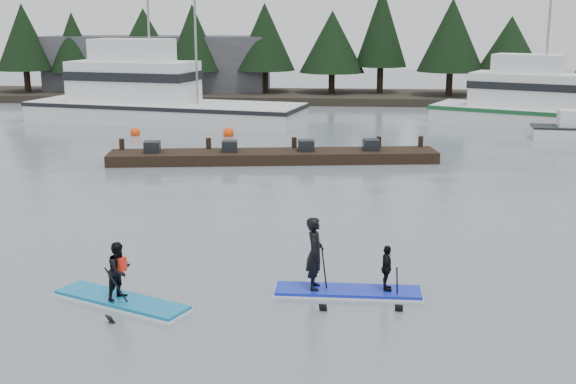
# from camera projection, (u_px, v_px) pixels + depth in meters

# --- Properties ---
(ground) EXTENTS (160.00, 160.00, 0.00)m
(ground) POSITION_uv_depth(u_px,v_px,m) (267.00, 296.00, 17.12)
(ground) COLOR slate
(ground) RESTS_ON ground
(far_shore) EXTENTS (70.00, 8.00, 0.60)m
(far_shore) POSITION_uv_depth(u_px,v_px,m) (326.00, 97.00, 57.73)
(far_shore) COLOR #2D281E
(far_shore) RESTS_ON ground
(treeline) EXTENTS (60.00, 4.00, 8.00)m
(treeline) POSITION_uv_depth(u_px,v_px,m) (325.00, 100.00, 57.80)
(treeline) COLOR black
(treeline) RESTS_ON ground
(waterfront_building) EXTENTS (18.00, 6.00, 5.00)m
(waterfront_building) POSITION_uv_depth(u_px,v_px,m) (159.00, 66.00, 60.29)
(waterfront_building) COLOR #4C4C51
(waterfront_building) RESTS_ON ground
(fishing_boat_large) EXTENTS (18.04, 8.40, 9.85)m
(fishing_boat_large) POSITION_uv_depth(u_px,v_px,m) (157.00, 110.00, 45.58)
(fishing_boat_large) COLOR silver
(fishing_boat_large) RESTS_ON ground
(fishing_boat_medium) EXTENTS (14.74, 9.75, 8.56)m
(fishing_boat_medium) POSITION_uv_depth(u_px,v_px,m) (546.00, 117.00, 43.79)
(fishing_boat_medium) COLOR silver
(fishing_boat_medium) RESTS_ON ground
(floating_dock) EXTENTS (15.10, 4.05, 0.50)m
(floating_dock) POSITION_uv_depth(u_px,v_px,m) (274.00, 156.00, 33.05)
(floating_dock) COLOR black
(floating_dock) RESTS_ON ground
(buoy_b) EXTENTS (0.62, 0.62, 0.62)m
(buoy_b) POSITION_uv_depth(u_px,v_px,m) (229.00, 136.00, 40.34)
(buoy_b) COLOR #E5410B
(buoy_b) RESTS_ON ground
(buoy_c) EXTENTS (0.54, 0.54, 0.54)m
(buoy_c) POSITION_uv_depth(u_px,v_px,m) (545.00, 132.00, 41.80)
(buoy_c) COLOR #E5410B
(buoy_c) RESTS_ON ground
(buoy_a) EXTENTS (0.55, 0.55, 0.55)m
(buoy_a) POSITION_uv_depth(u_px,v_px,m) (135.00, 135.00, 40.61)
(buoy_a) COLOR #E5410B
(buoy_a) RESTS_ON ground
(paddleboard_solo) EXTENTS (3.46, 2.17, 1.89)m
(paddleboard_solo) POSITION_uv_depth(u_px,v_px,m) (120.00, 284.00, 16.56)
(paddleboard_solo) COLOR #1170A4
(paddleboard_solo) RESTS_ON ground
(paddleboard_duo) EXTENTS (3.47, 1.12, 2.39)m
(paddleboard_duo) POSITION_uv_depth(u_px,v_px,m) (340.00, 269.00, 17.12)
(paddleboard_duo) COLOR #1427BF
(paddleboard_duo) RESTS_ON ground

